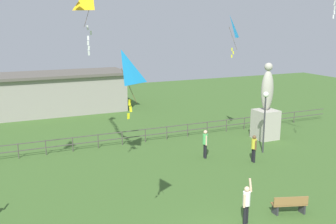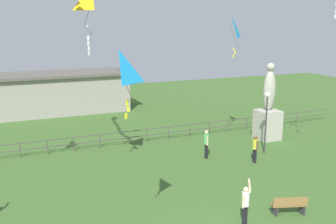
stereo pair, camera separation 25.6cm
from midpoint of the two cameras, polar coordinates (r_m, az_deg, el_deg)
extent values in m
cube|color=#B2AD9E|center=(28.41, 13.80, -1.76)|extent=(1.50, 1.50, 2.08)
ellipsoid|color=#B2AD9E|center=(27.91, 14.07, 3.08)|extent=(0.90, 0.76, 2.79)
sphere|color=#B2AD9E|center=(27.69, 14.25, 6.43)|extent=(0.56, 0.56, 0.56)
cylinder|color=#38383D|center=(25.10, 13.61, -1.87)|extent=(0.10, 0.10, 3.60)
sphere|color=white|center=(24.69, 13.85, 2.51)|extent=(0.36, 0.36, 0.36)
cube|color=olive|center=(17.91, 16.89, -12.74)|extent=(1.55, 0.86, 0.06)
cube|color=olive|center=(17.67, 17.16, -12.34)|extent=(1.44, 0.53, 0.36)
cube|color=#333338|center=(17.80, 15.00, -13.59)|extent=(0.08, 0.36, 0.45)
cube|color=#333338|center=(18.23, 18.63, -13.18)|extent=(0.08, 0.36, 0.45)
cylinder|color=black|center=(16.74, 11.00, -14.41)|extent=(0.14, 0.14, 0.83)
cylinder|color=black|center=(16.61, 10.74, -14.63)|extent=(0.14, 0.14, 0.83)
cylinder|color=white|center=(16.37, 10.98, -12.31)|extent=(0.30, 0.30, 0.59)
sphere|color=beige|center=(16.20, 11.04, -11.01)|extent=(0.22, 0.22, 0.22)
cylinder|color=beige|center=(16.30, 11.54, -10.43)|extent=(0.16, 0.20, 0.56)
cylinder|color=beige|center=(16.21, 10.65, -12.69)|extent=(0.09, 0.09, 0.56)
cylinder|color=black|center=(23.57, 12.19, -6.28)|extent=(0.14, 0.14, 0.83)
cylinder|color=black|center=(23.70, 11.99, -6.16)|extent=(0.14, 0.14, 0.83)
cylinder|color=gold|center=(23.41, 12.17, -4.57)|extent=(0.31, 0.31, 0.59)
sphere|color=brown|center=(23.30, 12.22, -3.61)|extent=(0.22, 0.22, 0.22)
cylinder|color=brown|center=(23.26, 12.42, -4.79)|extent=(0.09, 0.09, 0.56)
cylinder|color=brown|center=(23.59, 11.92, -4.51)|extent=(0.09, 0.09, 0.56)
cylinder|color=black|center=(23.98, 5.08, -5.63)|extent=(0.15, 0.15, 0.88)
cylinder|color=black|center=(23.82, 5.20, -5.76)|extent=(0.15, 0.15, 0.88)
cylinder|color=#4CB259|center=(23.67, 5.17, -3.96)|extent=(0.32, 0.32, 0.63)
sphere|color=beige|center=(23.55, 5.19, -2.95)|extent=(0.24, 0.24, 0.24)
cylinder|color=beige|center=(23.88, 5.02, -3.90)|extent=(0.10, 0.10, 0.59)
cylinder|color=beige|center=(23.49, 5.32, -4.19)|extent=(0.10, 0.10, 0.59)
pyramid|color=#198CD1|center=(25.92, 8.64, 12.21)|extent=(0.95, 0.94, 1.45)
cylinder|color=#4C381E|center=(25.87, 9.20, 10.59)|extent=(0.41, 0.43, 1.45)
cube|color=yellow|center=(25.84, 9.05, 9.04)|extent=(0.10, 0.03, 0.21)
cube|color=yellow|center=(26.01, 9.25, 8.57)|extent=(0.11, 0.04, 0.21)
cube|color=yellow|center=(25.87, 9.03, 8.07)|extent=(0.10, 0.05, 0.20)
cylinder|color=#4C381E|center=(17.74, -12.02, 14.02)|extent=(0.54, 0.49, 1.23)
cube|color=white|center=(17.69, -12.11, 11.97)|extent=(0.12, 0.03, 0.21)
cube|color=white|center=(17.80, -11.64, 11.28)|extent=(0.08, 0.05, 0.20)
cube|color=white|center=(17.70, -12.03, 10.55)|extent=(0.09, 0.05, 0.20)
cube|color=white|center=(17.70, -12.03, 9.83)|extent=(0.09, 0.01, 0.20)
cube|color=white|center=(17.73, -11.93, 9.13)|extent=(0.10, 0.02, 0.21)
cube|color=white|center=(17.74, -11.92, 8.42)|extent=(0.10, 0.03, 0.20)
cube|color=white|center=(22.05, 22.87, 14.45)|extent=(0.10, 0.04, 0.20)
cube|color=white|center=(22.14, 22.90, 13.87)|extent=(0.10, 0.04, 0.20)
cube|color=white|center=(22.13, 22.85, 13.30)|extent=(0.08, 0.04, 0.20)
cube|color=white|center=(22.04, 22.73, 12.74)|extent=(0.11, 0.05, 0.21)
pyramid|color=#198CD1|center=(12.69, -7.43, 6.35)|extent=(0.99, 0.94, 1.07)
cylinder|color=#4C381E|center=(12.56, -6.33, 3.85)|extent=(0.33, 0.55, 1.07)
cube|color=yellow|center=(12.67, -6.21, 1.39)|extent=(0.10, 0.03, 0.21)
cube|color=yellow|center=(12.74, -6.07, 0.45)|extent=(0.09, 0.05, 0.20)
cube|color=yellow|center=(12.72, -6.39, -0.60)|extent=(0.09, 0.02, 0.20)
cylinder|color=#4C4742|center=(25.42, -21.34, -5.34)|extent=(0.06, 0.06, 0.95)
cylinder|color=#4C4742|center=(25.52, -17.72, -4.99)|extent=(0.06, 0.06, 0.95)
cylinder|color=#4C4742|center=(25.72, -14.05, -4.61)|extent=(0.06, 0.06, 0.95)
cylinder|color=#4C4742|center=(26.03, -10.47, -4.23)|extent=(0.06, 0.06, 0.95)
cylinder|color=#4C4742|center=(26.44, -7.00, -3.84)|extent=(0.06, 0.06, 0.95)
cylinder|color=#4C4742|center=(26.95, -3.62, -3.45)|extent=(0.06, 0.06, 0.95)
cylinder|color=#4C4742|center=(27.53, -0.44, -3.07)|extent=(0.06, 0.06, 0.95)
cylinder|color=#4C4742|center=(28.21, 2.64, -2.69)|extent=(0.06, 0.06, 0.95)
cylinder|color=#4C4742|center=(28.95, 5.50, -2.33)|extent=(0.06, 0.06, 0.95)
cylinder|color=#4C4742|center=(29.78, 8.31, -1.97)|extent=(0.06, 0.06, 0.95)
cylinder|color=#4C4742|center=(30.66, 10.86, -1.64)|extent=(0.06, 0.06, 0.95)
cylinder|color=#4C4742|center=(31.63, 13.36, -1.32)|extent=(0.06, 0.06, 0.95)
cylinder|color=#4C4742|center=(32.62, 15.62, -1.02)|extent=(0.06, 0.06, 0.95)
cylinder|color=#4C4742|center=(33.66, 17.77, -0.74)|extent=(0.06, 0.06, 0.95)
cube|color=#4C4742|center=(26.29, -7.22, -2.95)|extent=(36.00, 0.05, 0.05)
cube|color=#4C4742|center=(26.41, -7.19, -3.86)|extent=(36.00, 0.05, 0.05)
cube|color=gray|center=(37.14, -16.03, 2.55)|extent=(11.94, 4.46, 3.42)
cube|color=#59544C|center=(36.88, -16.21, 5.35)|extent=(12.54, 5.06, 0.24)
camera|label=1|loc=(0.13, -90.40, -0.09)|focal=41.65mm
camera|label=2|loc=(0.13, 89.60, 0.09)|focal=41.65mm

